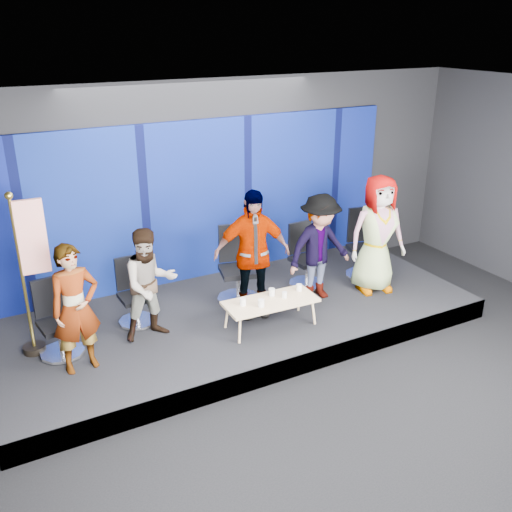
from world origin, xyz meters
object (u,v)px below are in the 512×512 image
object	(u,v)px
chair_b	(135,302)
panelist_c	(252,254)
chair_d	(305,265)
chair_e	(364,255)
flag_stand	(31,270)
panelist_b	(150,284)
mug_b	(261,303)
chair_a	(58,330)
coffee_table	(271,302)
mug_e	(299,287)
mug_a	(243,302)
mug_c	(272,292)
chair_c	(237,277)
mug_d	(284,295)
panelist_a	(76,309)
panelist_d	(319,248)
panelist_e	(377,234)

from	to	relation	value
chair_b	panelist_c	bearing A→B (deg)	-20.97
chair_b	chair_d	world-z (taller)	chair_d
chair_b	chair_e	xyz separation A→B (m)	(3.86, -0.26, 0.07)
flag_stand	panelist_b	bearing A→B (deg)	-10.46
chair_b	panelist_c	xyz separation A→B (m)	(1.58, -0.55, 0.63)
chair_e	mug_b	bearing A→B (deg)	-148.69
chair_a	coffee_table	bearing A→B (deg)	-21.60
mug_e	flag_stand	world-z (taller)	flag_stand
mug_a	mug_b	xyz separation A→B (m)	(0.20, -0.16, 0.00)
chair_d	coffee_table	size ratio (longest dim) A/B	0.77
chair_a	mug_c	size ratio (longest dim) A/B	9.58
chair_c	coffee_table	bearing A→B (deg)	-74.04
chair_a	flag_stand	bearing A→B (deg)	129.18
chair_c	mug_a	bearing A→B (deg)	-97.95
panelist_b	chair_c	distance (m)	1.62
panelist_c	mug_b	xyz separation A→B (m)	(-0.16, -0.57, -0.49)
mug_a	mug_d	size ratio (longest dim) A/B	1.21
panelist_a	chair_d	distance (m)	3.85
coffee_table	mug_b	size ratio (longest dim) A/B	12.62
chair_a	mug_b	distance (m)	2.66
chair_b	panelist_d	xyz separation A→B (m)	(2.72, -0.57, 0.52)
panelist_c	panelist_e	world-z (taller)	panelist_c
chair_a	chair_d	xyz separation A→B (m)	(3.92, 0.27, 0.01)
chair_c	mug_e	xyz separation A→B (m)	(0.55, -0.90, 0.07)
mug_d	chair_d	bearing A→B (deg)	44.72
flag_stand	panelist_e	bearing A→B (deg)	-3.93
chair_c	panelist_d	xyz separation A→B (m)	(1.13, -0.53, 0.45)
chair_d	mug_e	bearing A→B (deg)	-130.35
chair_c	panelist_d	size ratio (longest dim) A/B	0.70
coffee_table	chair_b	bearing A→B (deg)	148.04
panelist_e	mug_b	bearing A→B (deg)	-158.49
coffee_table	mug_c	distance (m)	0.17
coffee_table	mug_a	bearing A→B (deg)	172.19
mug_a	mug_c	distance (m)	0.50
panelist_e	coffee_table	size ratio (longest dim) A/B	1.41
chair_b	panelist_b	bearing A→B (deg)	-81.67
chair_b	mug_e	world-z (taller)	chair_b
mug_d	chair_a	bearing A→B (deg)	166.93
chair_d	mug_c	bearing A→B (deg)	-145.94
panelist_a	mug_c	distance (m)	2.68
chair_a	mug_d	xyz separation A→B (m)	(2.96, -0.69, 0.11)
panelist_b	flag_stand	bearing A→B (deg)	165.25
panelist_a	mug_a	bearing A→B (deg)	-11.69
chair_a	panelist_a	xyz separation A→B (m)	(0.18, -0.47, 0.48)
coffee_table	panelist_e	bearing A→B (deg)	7.76
panelist_b	mug_d	distance (m)	1.86
chair_e	panelist_e	size ratio (longest dim) A/B	0.62
chair_b	panelist_c	world-z (taller)	panelist_c
chair_e	mug_a	distance (m)	2.73
mug_a	panelist_d	bearing A→B (deg)	14.53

